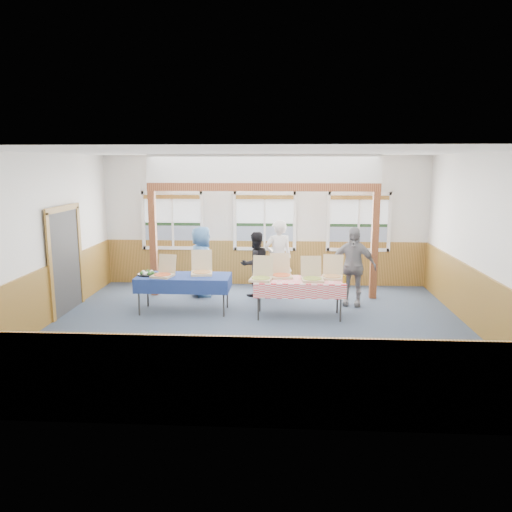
{
  "coord_description": "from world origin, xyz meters",
  "views": [
    {
      "loc": [
        0.49,
        -8.79,
        3.01
      ],
      "look_at": [
        -0.07,
        1.0,
        1.18
      ],
      "focal_mm": 35.0,
      "sensor_mm": 36.0,
      "label": 1
    }
  ],
  "objects_px": {
    "man_blue": "(202,261)",
    "table_right": "(299,282)",
    "person_grey": "(352,266)",
    "woman_white": "(278,258)",
    "woman_black": "(255,264)",
    "table_left": "(184,278)"
  },
  "relations": [
    {
      "from": "woman_white",
      "to": "man_blue",
      "type": "height_order",
      "value": "woman_white"
    },
    {
      "from": "woman_black",
      "to": "man_blue",
      "type": "height_order",
      "value": "man_blue"
    },
    {
      "from": "man_blue",
      "to": "table_right",
      "type": "bearing_deg",
      "value": -132.83
    },
    {
      "from": "table_right",
      "to": "person_grey",
      "type": "bearing_deg",
      "value": 50.52
    },
    {
      "from": "table_left",
      "to": "man_blue",
      "type": "relative_size",
      "value": 1.27
    },
    {
      "from": "table_left",
      "to": "woman_white",
      "type": "distance_m",
      "value": 2.33
    },
    {
      "from": "woman_black",
      "to": "person_grey",
      "type": "relative_size",
      "value": 0.87
    },
    {
      "from": "table_right",
      "to": "woman_white",
      "type": "relative_size",
      "value": 1.07
    },
    {
      "from": "woman_white",
      "to": "woman_black",
      "type": "height_order",
      "value": "woman_white"
    },
    {
      "from": "woman_white",
      "to": "person_grey",
      "type": "distance_m",
      "value": 1.71
    },
    {
      "from": "table_right",
      "to": "person_grey",
      "type": "xyz_separation_m",
      "value": [
        1.15,
        0.9,
        0.15
      ]
    },
    {
      "from": "woman_white",
      "to": "woman_black",
      "type": "relative_size",
      "value": 1.19
    },
    {
      "from": "table_right",
      "to": "woman_white",
      "type": "height_order",
      "value": "woman_white"
    },
    {
      "from": "woman_black",
      "to": "person_grey",
      "type": "height_order",
      "value": "person_grey"
    },
    {
      "from": "table_right",
      "to": "woman_black",
      "type": "xyz_separation_m",
      "value": [
        -0.96,
        1.55,
        0.04
      ]
    },
    {
      "from": "man_blue",
      "to": "person_grey",
      "type": "distance_m",
      "value": 3.39
    },
    {
      "from": "table_right",
      "to": "person_grey",
      "type": "distance_m",
      "value": 1.47
    },
    {
      "from": "table_right",
      "to": "man_blue",
      "type": "height_order",
      "value": "man_blue"
    },
    {
      "from": "woman_black",
      "to": "table_left",
      "type": "bearing_deg",
      "value": 11.46
    },
    {
      "from": "table_left",
      "to": "man_blue",
      "type": "xyz_separation_m",
      "value": [
        0.16,
        1.27,
        0.1
      ]
    },
    {
      "from": "table_right",
      "to": "woman_white",
      "type": "bearing_deg",
      "value": 118.24
    },
    {
      "from": "table_left",
      "to": "person_grey",
      "type": "relative_size",
      "value": 1.21
    }
  ]
}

